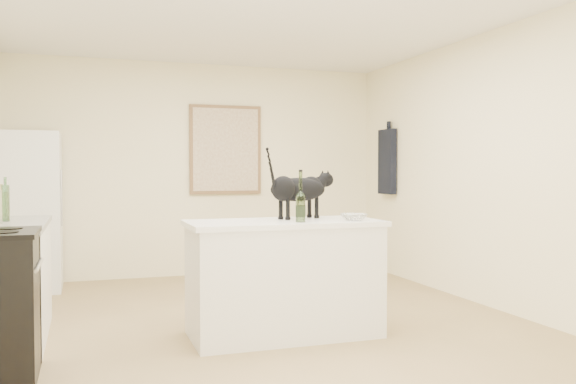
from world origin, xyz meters
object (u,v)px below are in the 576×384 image
Objects in this scene: black_cat at (298,193)px; wine_bottle at (301,199)px; glass_bowl at (354,217)px; fridge at (27,212)px.

black_cat reaches higher than wine_bottle.
black_cat is 0.31m from wine_bottle.
wine_bottle is at bearing -126.11° from black_cat.
glass_bowl is at bearing -0.19° from wine_bottle.
glass_bowl is (0.35, -0.30, -0.18)m from black_cat.
fridge is 2.82× the size of black_cat.
black_cat is 1.74× the size of wine_bottle.
black_cat reaches higher than glass_bowl.
black_cat is at bearing -47.59° from fridge.
fridge is at bearing 127.99° from wine_bottle.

